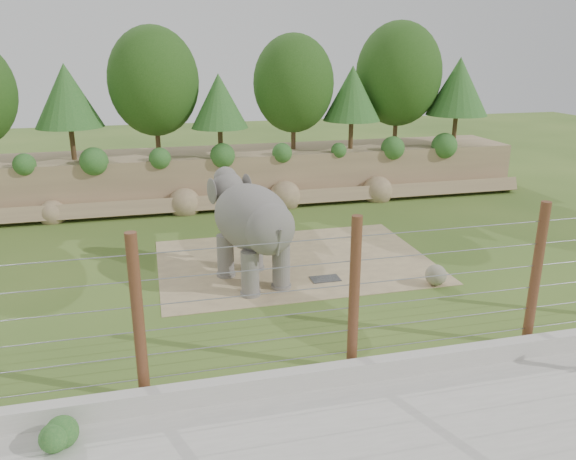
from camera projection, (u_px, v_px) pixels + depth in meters
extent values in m
plane|color=#406023|center=(303.00, 295.00, 18.15)|extent=(90.00, 90.00, 0.00)
cube|color=#897053|center=(238.00, 174.00, 29.75)|extent=(30.00, 4.00, 2.50)
cube|color=#897053|center=(246.00, 201.00, 27.91)|extent=(30.00, 1.37, 1.07)
cylinder|color=#3F2B19|center=(73.00, 143.00, 26.81)|extent=(0.24, 0.24, 1.58)
sphere|color=#184410|center=(67.00, 97.00, 26.15)|extent=(3.60, 3.60, 3.60)
cylinder|color=#3F2B19|center=(158.00, 135.00, 28.14)|extent=(0.24, 0.24, 1.92)
sphere|color=#184410|center=(154.00, 81.00, 27.33)|extent=(4.40, 4.40, 4.40)
cylinder|color=#3F2B19|center=(220.00, 142.00, 27.81)|extent=(0.24, 0.24, 1.40)
sphere|color=#184410|center=(219.00, 102.00, 27.22)|extent=(3.20, 3.20, 3.20)
cylinder|color=#3F2B19|center=(293.00, 132.00, 29.59)|extent=(0.24, 0.24, 1.82)
sphere|color=#184410|center=(294.00, 83.00, 28.83)|extent=(4.16, 4.16, 4.16)
cylinder|color=#3F2B19|center=(351.00, 134.00, 29.78)|extent=(0.24, 0.24, 1.50)
sphere|color=#184410|center=(352.00, 95.00, 29.15)|extent=(3.44, 3.44, 3.44)
cylinder|color=#3F2B19|center=(395.00, 125.00, 31.32)|extent=(0.24, 0.24, 2.03)
sphere|color=#184410|center=(398.00, 74.00, 30.46)|extent=(4.64, 4.64, 4.64)
cylinder|color=#3F2B19|center=(455.00, 130.00, 30.96)|extent=(0.24, 0.24, 1.64)
sphere|color=#184410|center=(458.00, 88.00, 30.27)|extent=(3.76, 3.76, 3.76)
cube|color=#927C5B|center=(294.00, 261.00, 21.03)|extent=(10.00, 7.00, 0.02)
cube|color=#262628|center=(325.00, 279.00, 19.38)|extent=(1.00, 0.60, 0.03)
sphere|color=gray|center=(436.00, 275.00, 18.81)|extent=(0.71, 0.71, 0.71)
cube|color=#BBB6AD|center=(359.00, 371.00, 13.46)|extent=(26.00, 0.35, 0.50)
cube|color=#BBB6AD|center=(393.00, 432.00, 11.69)|extent=(26.00, 4.00, 0.01)
cylinder|color=#542B17|center=(138.00, 319.00, 12.23)|extent=(0.26, 0.26, 4.00)
cylinder|color=#542B17|center=(354.00, 296.00, 13.38)|extent=(0.26, 0.26, 4.00)
cylinder|color=#542B17|center=(536.00, 276.00, 14.54)|extent=(0.26, 0.26, 4.00)
cylinder|color=gray|center=(352.00, 351.00, 13.85)|extent=(20.00, 0.02, 0.02)
cylinder|color=gray|center=(353.00, 330.00, 13.66)|extent=(20.00, 0.02, 0.02)
cylinder|color=gray|center=(354.00, 307.00, 13.47)|extent=(20.00, 0.02, 0.02)
cylinder|color=gray|center=(355.00, 284.00, 13.29)|extent=(20.00, 0.02, 0.02)
cylinder|color=gray|center=(356.00, 261.00, 13.10)|extent=(20.00, 0.02, 0.02)
cylinder|color=gray|center=(357.00, 236.00, 12.92)|extent=(20.00, 0.02, 0.02)
sphere|color=#266326|center=(59.00, 433.00, 11.16)|extent=(0.68, 0.68, 0.68)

